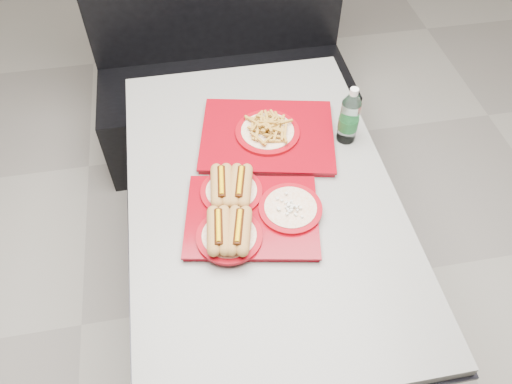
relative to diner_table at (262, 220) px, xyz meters
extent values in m
plane|color=#A29D91|center=(0.00, 0.00, -0.58)|extent=(6.00, 6.00, 0.00)
cylinder|color=black|center=(0.00, 0.00, -0.56)|extent=(0.52, 0.52, 0.05)
cylinder|color=black|center=(0.00, 0.00, -0.20)|extent=(0.11, 0.11, 0.66)
cube|color=black|center=(0.00, 0.00, 0.12)|extent=(0.92, 1.42, 0.01)
cube|color=gray|center=(0.00, 0.00, 0.15)|extent=(0.90, 1.40, 0.04)
cube|color=black|center=(0.00, 1.02, -0.36)|extent=(1.30, 0.55, 0.45)
cube|color=maroon|center=(-0.05, -0.11, 0.17)|extent=(0.47, 0.39, 0.02)
cube|color=maroon|center=(-0.05, -0.11, 0.19)|extent=(0.48, 0.40, 0.01)
cylinder|color=maroon|center=(-0.14, -0.18, 0.19)|extent=(0.21, 0.21, 0.01)
cylinder|color=white|center=(-0.14, -0.18, 0.20)|extent=(0.17, 0.17, 0.00)
cylinder|color=maroon|center=(-0.11, -0.01, 0.19)|extent=(0.21, 0.21, 0.01)
cylinder|color=white|center=(-0.11, -0.01, 0.20)|extent=(0.17, 0.17, 0.00)
cylinder|color=maroon|center=(0.07, -0.11, 0.19)|extent=(0.21, 0.21, 0.01)
cylinder|color=white|center=(0.07, -0.11, 0.20)|extent=(0.17, 0.17, 0.00)
cube|color=maroon|center=(0.07, 0.25, 0.17)|extent=(0.54, 0.46, 0.02)
cube|color=maroon|center=(0.07, 0.25, 0.19)|extent=(0.55, 0.47, 0.01)
cylinder|color=maroon|center=(0.07, 0.25, 0.20)|extent=(0.24, 0.24, 0.01)
cylinder|color=white|center=(0.07, 0.25, 0.21)|extent=(0.19, 0.19, 0.01)
cylinder|color=silver|center=(0.35, 0.20, 0.25)|extent=(0.07, 0.07, 0.17)
cylinder|color=#175D27|center=(0.35, 0.20, 0.24)|extent=(0.07, 0.07, 0.05)
cone|color=silver|center=(0.35, 0.20, 0.35)|extent=(0.07, 0.07, 0.04)
cylinder|color=silver|center=(0.35, 0.20, 0.39)|extent=(0.03, 0.03, 0.02)
camera|label=1|loc=(-0.21, -1.06, 1.47)|focal=35.00mm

